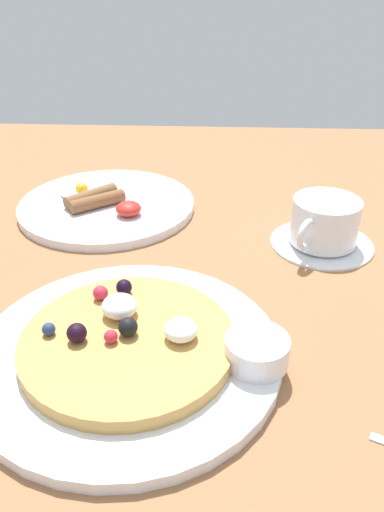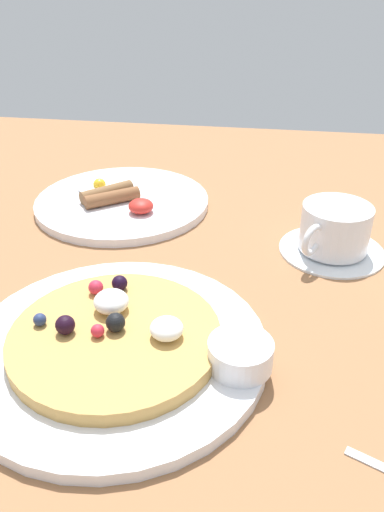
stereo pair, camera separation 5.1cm
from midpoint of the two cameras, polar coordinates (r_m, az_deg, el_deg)
The scene contains 8 objects.
ground_plane at distance 63.49cm, azimuth -4.87°, elevation -3.10°, with size 193.57×123.70×3.00cm, color #936541.
pancake_plate at distance 50.72cm, azimuth -10.14°, elevation -10.62°, with size 29.74×29.74×1.31cm, color white.
pancake_with_berries at distance 49.62cm, azimuth -10.21°, elevation -9.33°, with size 20.49×20.49×3.61cm.
syrup_ramekin at distance 47.13cm, azimuth 4.14°, elevation -10.63°, with size 5.98×5.98×2.68cm.
breakfast_plate at distance 79.61cm, azimuth -11.37°, elevation 5.56°, with size 26.70×26.70×1.26cm, color white.
fried_breakfast at distance 78.59cm, azimuth -12.43°, elevation 6.29°, with size 13.99×12.11×2.21cm.
coffee_saucer at distance 69.95cm, azimuth 12.35°, elevation 1.43°, with size 13.70×13.70×0.62cm, color white.
coffee_cup at distance 68.26cm, azimuth 12.60°, elevation 3.86°, with size 9.06×10.83×5.95cm.
Camera 1 is at (5.48, -52.40, 33.83)cm, focal length 35.58 mm.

